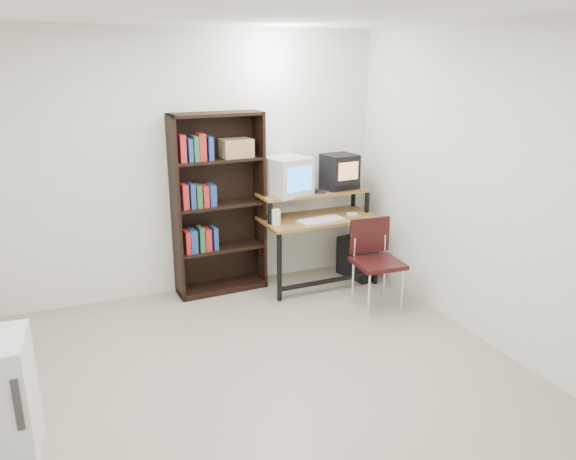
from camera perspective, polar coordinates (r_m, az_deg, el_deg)
name	(u,v)px	position (r m, az deg, el deg)	size (l,w,h in m)	color
floor	(260,385)	(4.32, -2.86, -15.43)	(4.00, 4.00, 0.01)	#A29A86
ceiling	(254,9)	(3.65, -3.51, 21.54)	(4.00, 4.00, 0.01)	white
back_wall	(188,165)	(5.66, -10.10, 6.49)	(4.00, 0.01, 2.60)	silver
front_wall	(447,353)	(2.14, 15.82, -11.93)	(4.00, 0.01, 2.60)	silver
right_wall	(491,189)	(4.82, 19.89, 3.90)	(0.01, 4.00, 2.60)	silver
computer_desk	(318,221)	(5.85, 3.06, 0.92)	(1.20, 0.62, 0.98)	olive
crt_monitor	(287,176)	(5.74, -0.12, 5.51)	(0.50, 0.50, 0.39)	beige
vcr	(339,186)	(6.02, 5.22, 4.49)	(0.36, 0.26, 0.08)	black
crt_tv	(340,169)	(5.95, 5.27, 6.23)	(0.35, 0.35, 0.30)	black
cd_spindle	(320,191)	(5.81, 3.25, 3.94)	(0.12, 0.12, 0.05)	#26262B
keyboard	(321,221)	(5.68, 3.34, 0.93)	(0.47, 0.21, 0.04)	beige
mousepad	(351,217)	(5.92, 6.41, 1.37)	(0.22, 0.18, 0.01)	black
mouse	(352,214)	(5.93, 6.50, 1.60)	(0.10, 0.06, 0.03)	white
desk_speaker	(276,218)	(5.54, -1.25, 1.26)	(0.08, 0.07, 0.17)	beige
pc_tower	(356,259)	(6.20, 6.97, -2.90)	(0.20, 0.45, 0.42)	black
school_chair	(375,254)	(5.41, 8.81, -2.43)	(0.45, 0.45, 0.85)	black
bookshelf	(218,202)	(5.66, -7.17, 2.81)	(0.92, 0.35, 1.82)	black
wall_outlet	(401,261)	(5.95, 11.42, -3.08)	(0.02, 0.08, 0.12)	beige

